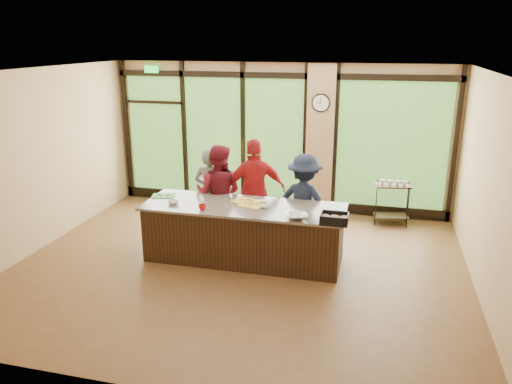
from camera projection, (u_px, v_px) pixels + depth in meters
The scene contains 25 objects.
floor at pixel (239, 267), 7.87m from camera, with size 7.00×7.00×0.00m, color brown.
ceiling at pixel (237, 72), 6.98m from camera, with size 7.00×7.00×0.00m, color white.
back_wall at pixel (279, 138), 10.21m from camera, with size 7.00×7.00×0.00m, color tan.
left_wall at pixel (35, 161), 8.25m from camera, with size 6.00×6.00×0.00m, color tan.
right_wall at pixel (491, 192), 6.61m from camera, with size 6.00×6.00×0.00m, color tan.
window_wall at pixel (286, 144), 10.16m from camera, with size 6.90×0.12×3.00m.
island_base at pixel (244, 234), 8.02m from camera, with size 3.10×1.00×0.88m, color black.
countertop at pixel (244, 207), 7.88m from camera, with size 3.20×1.10×0.04m, color slate.
wall_clock at pixel (321, 103), 9.66m from camera, with size 0.36×0.04×0.36m.
cook_left at pixel (211, 193), 8.81m from camera, with size 0.60×0.40×1.65m, color slate.
cook_midleft at pixel (219, 193), 8.67m from camera, with size 0.84×0.66×1.73m, color maroon.
cook_midright at pixel (255, 191), 8.66m from camera, with size 1.07×0.45×1.82m, color #AB1A1F.
cook_right at pixel (304, 202), 8.38m from camera, with size 1.06×0.61×1.64m, color #181F36.
roasting_pan at pixel (334, 221), 7.12m from camera, with size 0.40×0.31×0.07m, color black.
mixing_bowl at pixel (297, 216), 7.29m from camera, with size 0.32×0.32×0.08m, color silver.
cutting_board_left at pixel (163, 196), 8.35m from camera, with size 0.38×0.28×0.01m, color green.
cutting_board_center at pixel (251, 205), 7.89m from camera, with size 0.39×0.29×0.01m, color yellow.
cutting_board_right at pixel (246, 201), 8.06m from camera, with size 0.44×0.33×0.01m, color yellow.
prep_bowl_near at pixel (173, 202), 7.96m from camera, with size 0.17×0.17×0.05m, color white.
prep_bowl_mid at pixel (265, 207), 7.76m from camera, with size 0.14×0.14×0.04m, color white.
prep_bowl_far at pixel (263, 202), 8.02m from camera, with size 0.14×0.14×0.04m, color white.
red_ramekin at pixel (202, 207), 7.66m from camera, with size 0.12×0.12×0.09m, color red.
flower_stand at pixel (220, 196), 10.14m from camera, with size 0.38×0.38×0.77m, color black.
flower_vase at pixel (219, 171), 9.98m from camera, with size 0.27×0.27×0.29m, color olive.
bar_cart at pixel (392, 198), 9.53m from camera, with size 0.69×0.47×0.88m.
Camera 1 is at (2.02, -6.89, 3.45)m, focal length 35.00 mm.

